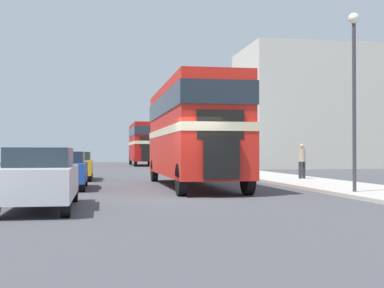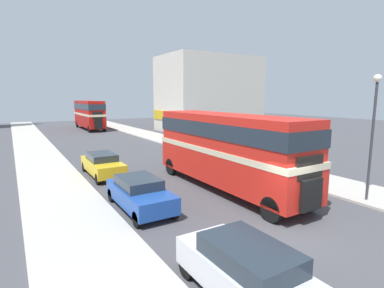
{
  "view_description": "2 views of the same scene",
  "coord_description": "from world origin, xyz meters",
  "views": [
    {
      "loc": [
        -2.48,
        -15.89,
        1.41
      ],
      "look_at": [
        1.19,
        5.5,
        1.74
      ],
      "focal_mm": 50.0,
      "sensor_mm": 36.0,
      "label": 1
    },
    {
      "loc": [
        -8.57,
        -6.98,
        4.97
      ],
      "look_at": [
        1.19,
        9.04,
        2.01
      ],
      "focal_mm": 28.0,
      "sensor_mm": 36.0,
      "label": 2
    }
  ],
  "objects": [
    {
      "name": "street_lamp",
      "position": [
        5.7,
        0.4,
        3.96
      ],
      "size": [
        0.36,
        0.36,
        5.86
      ],
      "color": "#38383D",
      "rests_on": "sidewalk_right"
    },
    {
      "name": "double_decker_bus",
      "position": [
        1.19,
        5.48,
        2.43
      ],
      "size": [
        2.52,
        10.73,
        4.07
      ],
      "color": "red",
      "rests_on": "ground_plane"
    },
    {
      "name": "pedestrian_walking",
      "position": [
        7.24,
        8.94,
        1.08
      ],
      "size": [
        0.34,
        0.34,
        1.7
      ],
      "color": "#282833",
      "rests_on": "sidewalk_right"
    },
    {
      "name": "car_parked_mid",
      "position": [
        -3.91,
        5.15,
        0.75
      ],
      "size": [
        1.79,
        4.27,
        1.43
      ],
      "color": "#1E479E",
      "rests_on": "ground_plane"
    },
    {
      "name": "ground_plane",
      "position": [
        0.0,
        0.0,
        0.0
      ],
      "size": [
        120.0,
        120.0,
        0.0
      ],
      "primitive_type": "plane",
      "color": "#47474C"
    },
    {
      "name": "car_parked_near",
      "position": [
        -3.96,
        -2.19,
        0.78
      ],
      "size": [
        1.69,
        4.6,
        1.52
      ],
      "color": "silver",
      "rests_on": "ground_plane"
    },
    {
      "name": "car_parked_far",
      "position": [
        -3.77,
        11.85,
        0.75
      ],
      "size": [
        1.74,
        4.52,
        1.42
      ],
      "color": "gold",
      "rests_on": "ground_plane"
    },
    {
      "name": "bus_distant",
      "position": [
        1.95,
        40.78,
        2.6
      ],
      "size": [
        2.42,
        10.7,
        4.38
      ],
      "color": "#B2140F",
      "rests_on": "ground_plane"
    },
    {
      "name": "shop_building_block",
      "position": [
        17.29,
        30.58,
        5.4
      ],
      "size": [
        14.18,
        9.11,
        10.8
      ],
      "color": "beige",
      "rests_on": "ground_plane"
    }
  ]
}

